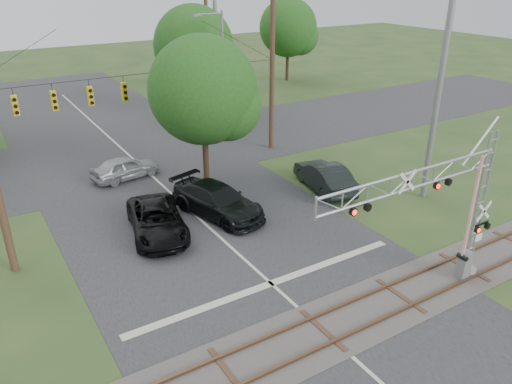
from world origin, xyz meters
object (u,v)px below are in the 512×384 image
sedan_silver (125,167)px  streetlight (221,66)px  crossing_gantry (439,206)px  car_dark (218,201)px  traffic_signal_span (154,84)px  pickup_black (157,220)px

sedan_silver → streetlight: size_ratio=0.46×
crossing_gantry → sedan_silver: crossing_gantry is taller
car_dark → streetlight: size_ratio=0.63×
crossing_gantry → car_dark: crossing_gantry is taller
traffic_signal_span → streetlight: (7.73, 5.85, -0.52)m
traffic_signal_span → crossing_gantry: bearing=-77.2°
crossing_gantry → car_dark: size_ratio=1.58×
pickup_black → streetlight: (11.04, 13.73, 4.40)m
crossing_gantry → sedan_silver: bearing=109.6°
car_dark → streetlight: (7.49, 13.43, 4.32)m
traffic_signal_span → streetlight: 9.71m
sedan_silver → streetlight: bearing=-68.8°
car_dark → sedan_silver: size_ratio=1.35×
crossing_gantry → car_dark: (-3.93, 10.77, -3.15)m
pickup_black → sedan_silver: (0.96, 7.83, -0.03)m
car_dark → sedan_silver: (-2.59, 7.53, -0.11)m
sedan_silver → streetlight: 12.49m
pickup_black → sedan_silver: bearing=95.0°
crossing_gantry → pickup_black: (-7.48, 10.47, -3.23)m
traffic_signal_span → sedan_silver: 5.48m
crossing_gantry → car_dark: 11.89m
car_dark → sedan_silver: 7.97m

